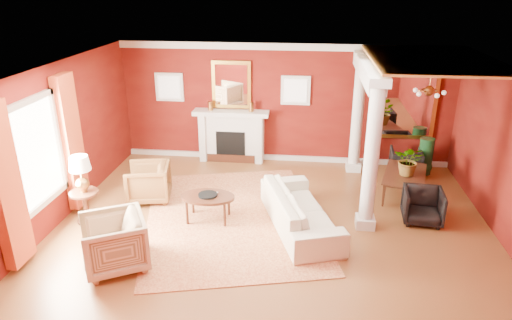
# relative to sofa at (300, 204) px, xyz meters

# --- Properties ---
(ground) EXTENTS (8.00, 8.00, 0.00)m
(ground) POSITION_rel_sofa_xyz_m (-0.50, -0.15, -0.47)
(ground) COLOR brown
(ground) RESTS_ON ground
(room_shell) EXTENTS (8.04, 7.04, 2.92)m
(room_shell) POSITION_rel_sofa_xyz_m (-0.50, -0.15, 1.54)
(room_shell) COLOR maroon
(room_shell) RESTS_ON ground
(fireplace) EXTENTS (1.85, 0.42, 1.29)m
(fireplace) POSITION_rel_sofa_xyz_m (-1.80, 3.16, 0.17)
(fireplace) COLOR silver
(fireplace) RESTS_ON ground
(overmantel_mirror) EXTENTS (0.95, 0.07, 1.15)m
(overmantel_mirror) POSITION_rel_sofa_xyz_m (-1.80, 3.30, 1.43)
(overmantel_mirror) COLOR gold
(overmantel_mirror) RESTS_ON fireplace
(flank_window_left) EXTENTS (0.70, 0.07, 0.70)m
(flank_window_left) POSITION_rel_sofa_xyz_m (-3.35, 3.31, 1.33)
(flank_window_left) COLOR silver
(flank_window_left) RESTS_ON room_shell
(flank_window_right) EXTENTS (0.70, 0.07, 0.70)m
(flank_window_right) POSITION_rel_sofa_xyz_m (-0.25, 3.31, 1.33)
(flank_window_right) COLOR silver
(flank_window_right) RESTS_ON room_shell
(left_window) EXTENTS (0.21, 2.55, 2.60)m
(left_window) POSITION_rel_sofa_xyz_m (-4.39, -0.75, 0.95)
(left_window) COLOR white
(left_window) RESTS_ON room_shell
(column_front) EXTENTS (0.36, 0.36, 2.80)m
(column_front) POSITION_rel_sofa_xyz_m (1.20, 0.15, 0.95)
(column_front) COLOR silver
(column_front) RESTS_ON ground
(column_back) EXTENTS (0.36, 0.36, 2.80)m
(column_back) POSITION_rel_sofa_xyz_m (1.20, 2.85, 0.95)
(column_back) COLOR silver
(column_back) RESTS_ON ground
(header_beam) EXTENTS (0.30, 3.20, 0.32)m
(header_beam) POSITION_rel_sofa_xyz_m (1.20, 1.75, 2.15)
(header_beam) COLOR silver
(header_beam) RESTS_ON column_front
(amber_ceiling) EXTENTS (2.30, 3.40, 0.04)m
(amber_ceiling) POSITION_rel_sofa_xyz_m (2.35, 1.60, 2.40)
(amber_ceiling) COLOR #E59543
(amber_ceiling) RESTS_ON room_shell
(dining_mirror) EXTENTS (1.30, 0.07, 1.70)m
(dining_mirror) POSITION_rel_sofa_xyz_m (2.40, 3.30, 1.08)
(dining_mirror) COLOR gold
(dining_mirror) RESTS_ON room_shell
(chandelier) EXTENTS (0.60, 0.62, 0.75)m
(chandelier) POSITION_rel_sofa_xyz_m (2.40, 1.65, 1.77)
(chandelier) COLOR #A37233
(chandelier) RESTS_ON room_shell
(crown_trim) EXTENTS (8.00, 0.08, 0.16)m
(crown_trim) POSITION_rel_sofa_xyz_m (-0.50, 3.31, 2.35)
(crown_trim) COLOR silver
(crown_trim) RESTS_ON room_shell
(base_trim) EXTENTS (8.00, 0.08, 0.12)m
(base_trim) POSITION_rel_sofa_xyz_m (-0.50, 3.31, -0.41)
(base_trim) COLOR silver
(base_trim) RESTS_ON ground
(rug) EXTENTS (4.13, 4.90, 0.02)m
(rug) POSITION_rel_sofa_xyz_m (-1.32, 0.19, -0.47)
(rug) COLOR maroon
(rug) RESTS_ON ground
(sofa) EXTENTS (1.44, 2.52, 0.95)m
(sofa) POSITION_rel_sofa_xyz_m (0.00, 0.00, 0.00)
(sofa) COLOR beige
(sofa) RESTS_ON ground
(armchair_leopard) EXTENTS (0.94, 0.98, 0.86)m
(armchair_leopard) POSITION_rel_sofa_xyz_m (-3.14, 0.77, -0.04)
(armchair_leopard) COLOR black
(armchair_leopard) RESTS_ON ground
(armchair_stripe) EXTENTS (1.22, 1.25, 0.97)m
(armchair_stripe) POSITION_rel_sofa_xyz_m (-2.88, -1.59, 0.01)
(armchair_stripe) COLOR tan
(armchair_stripe) RESTS_ON ground
(coffee_table) EXTENTS (1.01, 1.01, 0.51)m
(coffee_table) POSITION_rel_sofa_xyz_m (-1.73, 0.06, -0.01)
(coffee_table) COLOR black
(coffee_table) RESTS_ON ground
(coffee_book) EXTENTS (0.16, 0.05, 0.21)m
(coffee_book) POSITION_rel_sofa_xyz_m (-1.73, 0.14, 0.14)
(coffee_book) COLOR black
(coffee_book) RESTS_ON coffee_table
(side_table) EXTENTS (0.53, 0.53, 1.33)m
(side_table) POSITION_rel_sofa_xyz_m (-4.00, -0.26, 0.40)
(side_table) COLOR black
(side_table) RESTS_ON ground
(dining_table) EXTENTS (0.86, 1.53, 0.81)m
(dining_table) POSITION_rel_sofa_xyz_m (2.16, 1.56, -0.07)
(dining_table) COLOR black
(dining_table) RESTS_ON ground
(dining_chair_near) EXTENTS (0.75, 0.70, 0.72)m
(dining_chair_near) POSITION_rel_sofa_xyz_m (2.28, 0.47, -0.11)
(dining_chair_near) COLOR black
(dining_chair_near) RESTS_ON ground
(dining_chair_far) EXTENTS (0.73, 0.69, 0.71)m
(dining_chair_far) POSITION_rel_sofa_xyz_m (2.37, 2.69, -0.12)
(dining_chair_far) COLOR black
(dining_chair_far) RESTS_ON ground
(green_urn) EXTENTS (0.37, 0.37, 0.88)m
(green_urn) POSITION_rel_sofa_xyz_m (2.84, 2.85, -0.13)
(green_urn) COLOR #123A1A
(green_urn) RESTS_ON ground
(potted_plant) EXTENTS (0.79, 0.83, 0.51)m
(potted_plant) POSITION_rel_sofa_xyz_m (2.17, 1.49, 0.59)
(potted_plant) COLOR #26591E
(potted_plant) RESTS_ON dining_table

